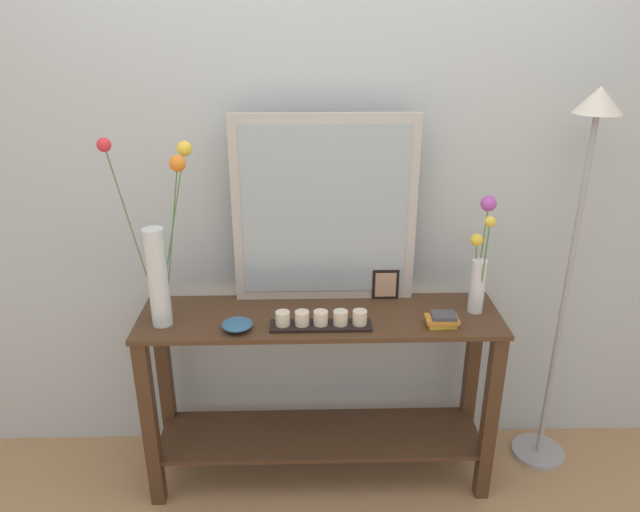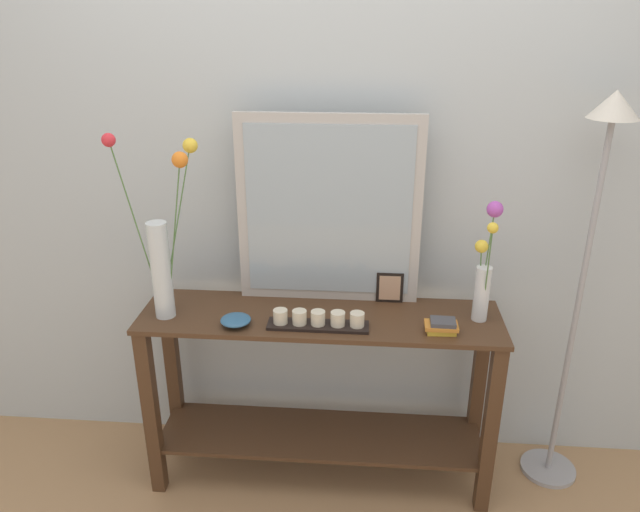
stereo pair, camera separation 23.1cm
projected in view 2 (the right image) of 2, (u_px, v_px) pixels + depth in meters
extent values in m
cube|color=#A87F56|center=(320.00, 474.00, 2.72)|extent=(7.00, 6.00, 0.02)
cube|color=#B2BCC1|center=(326.00, 163.00, 2.48)|extent=(6.40, 0.08, 2.70)
cube|color=#472D1C|center=(320.00, 317.00, 2.41)|extent=(1.45, 0.38, 0.02)
cube|color=#472D1C|center=(320.00, 435.00, 2.64)|extent=(1.39, 0.34, 0.02)
cube|color=#472D1C|center=(151.00, 414.00, 2.48)|extent=(0.06, 0.06, 0.78)
cube|color=#472D1C|center=(490.00, 432.00, 2.38)|extent=(0.06, 0.06, 0.78)
cube|color=#472D1C|center=(174.00, 373.00, 2.76)|extent=(0.06, 0.06, 0.78)
cube|color=#472D1C|center=(478.00, 387.00, 2.65)|extent=(0.06, 0.06, 0.78)
cube|color=#B7B2AD|center=(329.00, 211.00, 2.40)|extent=(0.74, 0.03, 0.78)
cube|color=#9EADB7|center=(329.00, 212.00, 2.39)|extent=(0.66, 0.00, 0.70)
cylinder|color=silver|center=(161.00, 271.00, 2.33)|extent=(0.08, 0.08, 0.39)
cylinder|color=#4C753D|center=(174.00, 240.00, 2.28)|extent=(0.10, 0.02, 0.62)
sphere|color=orange|center=(180.00, 160.00, 2.16)|extent=(0.06, 0.06, 0.06)
cylinder|color=#4C753D|center=(176.00, 230.00, 2.34)|extent=(0.13, 0.14, 0.64)
sphere|color=yellow|center=(190.00, 146.00, 2.27)|extent=(0.06, 0.06, 0.06)
cylinder|color=#4C753D|center=(138.00, 231.00, 2.24)|extent=(0.11, 0.08, 0.70)
sphere|color=red|center=(108.00, 140.00, 2.08)|extent=(0.05, 0.05, 0.05)
cylinder|color=silver|center=(482.00, 294.00, 2.33)|extent=(0.06, 0.06, 0.22)
cylinder|color=#4C753D|center=(487.00, 274.00, 2.26)|extent=(0.02, 0.08, 0.39)
sphere|color=yellow|center=(493.00, 228.00, 2.15)|extent=(0.04, 0.04, 0.04)
cylinder|color=#4C753D|center=(480.00, 281.00, 2.33)|extent=(0.02, 0.03, 0.28)
sphere|color=yellow|center=(482.00, 246.00, 2.28)|extent=(0.05, 0.05, 0.05)
cylinder|color=#4C753D|center=(486.00, 264.00, 2.31)|extent=(0.04, 0.06, 0.42)
sphere|color=#B24CB7|center=(495.00, 209.00, 2.25)|extent=(0.06, 0.06, 0.06)
cube|color=black|center=(319.00, 326.00, 2.32)|extent=(0.39, 0.09, 0.01)
cylinder|color=beige|center=(280.00, 316.00, 2.32)|extent=(0.06, 0.06, 0.05)
cylinder|color=beige|center=(299.00, 317.00, 2.31)|extent=(0.06, 0.06, 0.05)
cylinder|color=beige|center=(319.00, 318.00, 2.31)|extent=(0.06, 0.06, 0.05)
cylinder|color=beige|center=(338.00, 319.00, 2.30)|extent=(0.06, 0.06, 0.05)
cylinder|color=beige|center=(357.00, 319.00, 2.29)|extent=(0.06, 0.06, 0.05)
cube|color=black|center=(390.00, 287.00, 2.49)|extent=(0.11, 0.01, 0.13)
cube|color=tan|center=(390.00, 288.00, 2.49)|extent=(0.09, 0.00, 0.11)
cylinder|color=#2D5B84|center=(236.00, 324.00, 2.33)|extent=(0.05, 0.05, 0.01)
ellipsoid|color=#2D5B84|center=(236.00, 320.00, 2.32)|extent=(0.12, 0.12, 0.03)
cube|color=gold|center=(441.00, 329.00, 2.29)|extent=(0.11, 0.08, 0.02)
cube|color=orange|center=(441.00, 326.00, 2.27)|extent=(0.13, 0.08, 0.02)
cube|color=#424247|center=(443.00, 322.00, 2.27)|extent=(0.10, 0.08, 0.02)
cylinder|color=#9E9EA3|center=(548.00, 468.00, 2.72)|extent=(0.24, 0.24, 0.02)
cylinder|color=#9E9EA3|center=(576.00, 314.00, 2.42)|extent=(0.02, 0.02, 1.56)
cone|color=beige|center=(615.00, 104.00, 2.10)|extent=(0.18, 0.18, 0.10)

